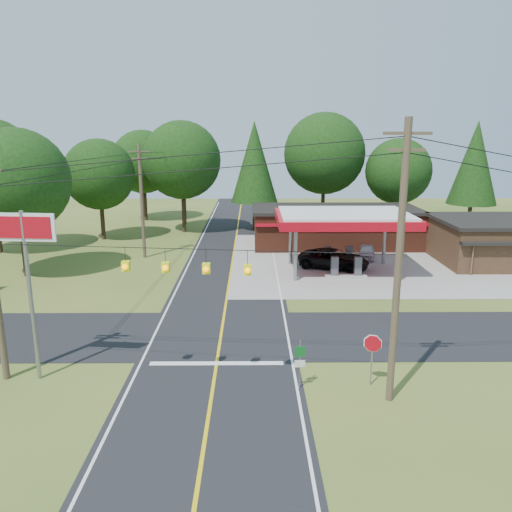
{
  "coord_description": "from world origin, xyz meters",
  "views": [
    {
      "loc": [
        1.75,
        -25.9,
        10.88
      ],
      "look_at": [
        2.0,
        7.0,
        2.8
      ],
      "focal_mm": 35.0,
      "sensor_mm": 36.0,
      "label": 1
    }
  ],
  "objects_px": {
    "suv_car": "(334,259)",
    "big_stop_sign": "(26,254)",
    "gas_canopy": "(344,220)",
    "octagonal_stop_sign": "(373,348)",
    "sedan_car": "(366,252)"
  },
  "relations": [
    {
      "from": "gas_canopy",
      "to": "sedan_car",
      "type": "distance_m",
      "value": 6.55
    },
    {
      "from": "gas_canopy",
      "to": "big_stop_sign",
      "type": "distance_m",
      "value": 24.82
    },
    {
      "from": "suv_car",
      "to": "sedan_car",
      "type": "height_order",
      "value": "suv_car"
    },
    {
      "from": "gas_canopy",
      "to": "octagonal_stop_sign",
      "type": "bearing_deg",
      "value": -96.09
    },
    {
      "from": "big_stop_sign",
      "to": "octagonal_stop_sign",
      "type": "xyz_separation_m",
      "value": [
        15.0,
        -0.74,
        -4.05
      ]
    },
    {
      "from": "big_stop_sign",
      "to": "sedan_car",
      "type": "bearing_deg",
      "value": 48.41
    },
    {
      "from": "sedan_car",
      "to": "octagonal_stop_sign",
      "type": "distance_m",
      "value": 23.83
    },
    {
      "from": "suv_car",
      "to": "octagonal_stop_sign",
      "type": "distance_m",
      "value": 19.88
    },
    {
      "from": "gas_canopy",
      "to": "suv_car",
      "type": "distance_m",
      "value": 3.66
    },
    {
      "from": "suv_car",
      "to": "sedan_car",
      "type": "xyz_separation_m",
      "value": [
        3.5,
        3.48,
        -0.2
      ]
    },
    {
      "from": "suv_car",
      "to": "big_stop_sign",
      "type": "distance_m",
      "value": 25.71
    },
    {
      "from": "suv_car",
      "to": "octagonal_stop_sign",
      "type": "relative_size",
      "value": 2.38
    },
    {
      "from": "gas_canopy",
      "to": "suv_car",
      "type": "relative_size",
      "value": 1.85
    },
    {
      "from": "suv_car",
      "to": "big_stop_sign",
      "type": "height_order",
      "value": "big_stop_sign"
    },
    {
      "from": "gas_canopy",
      "to": "big_stop_sign",
      "type": "height_order",
      "value": "big_stop_sign"
    }
  ]
}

